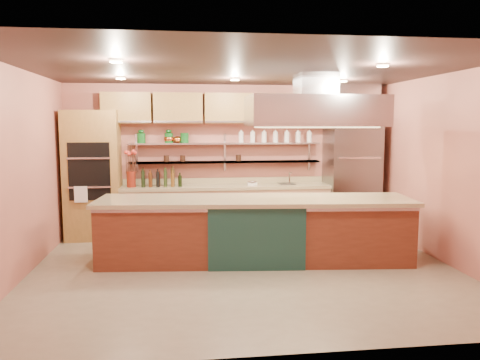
{
  "coord_description": "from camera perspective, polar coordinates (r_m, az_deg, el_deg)",
  "views": [
    {
      "loc": [
        -0.87,
        -6.4,
        2.06
      ],
      "look_at": [
        0.06,
        1.0,
        1.17
      ],
      "focal_mm": 35.0,
      "sensor_mm": 36.0,
      "label": 1
    }
  ],
  "objects": [
    {
      "name": "green_canister",
      "position": [
        8.77,
        -6.77,
        5.12
      ],
      "size": [
        0.18,
        0.18,
        0.18
      ],
      "primitive_type": "cylinder",
      "rotation": [
        0.0,
        0.0,
        0.18
      ],
      "color": "#114F1A",
      "rests_on": "wall_shelf_upper"
    },
    {
      "name": "ceiling",
      "position": [
        6.5,
        0.62,
        13.37
      ],
      "size": [
        6.0,
        5.0,
        0.02
      ],
      "primitive_type": "cube",
      "color": "black",
      "rests_on": "wall_back"
    },
    {
      "name": "copper_kettle",
      "position": [
        8.77,
        -7.64,
        4.92
      ],
      "size": [
        0.17,
        0.17,
        0.13
      ],
      "primitive_type": "ellipsoid",
      "rotation": [
        0.0,
        0.0,
        0.08
      ],
      "color": "#BD632B",
      "rests_on": "wall_shelf_upper"
    },
    {
      "name": "wall_right",
      "position": [
        7.51,
        23.93,
        1.2
      ],
      "size": [
        0.04,
        5.0,
        2.8
      ],
      "primitive_type": "cube",
      "color": "#B26554",
      "rests_on": "floor"
    },
    {
      "name": "wall_back",
      "position": [
        8.96,
        -1.56,
        2.6
      ],
      "size": [
        6.0,
        0.04,
        2.8
      ],
      "primitive_type": "cube",
      "color": "#B26554",
      "rests_on": "floor"
    },
    {
      "name": "refrigerator",
      "position": [
        9.18,
        13.43,
        0.32
      ],
      "size": [
        0.95,
        0.72,
        2.1
      ],
      "primitive_type": "cube",
      "color": "slate",
      "rests_on": "floor"
    },
    {
      "name": "wall_left",
      "position": [
        6.77,
        -25.43,
        0.58
      ],
      "size": [
        0.04,
        5.0,
        2.8
      ],
      "primitive_type": "cube",
      "color": "#B26554",
      "rests_on": "floor"
    },
    {
      "name": "oil_bottle_cluster",
      "position": [
        8.61,
        -9.53,
        0.03
      ],
      "size": [
        0.8,
        0.29,
        0.25
      ],
      "primitive_type": "cube",
      "rotation": [
        0.0,
        0.0,
        0.09
      ],
      "color": "black",
      "rests_on": "back_counter"
    },
    {
      "name": "upper_cabinets",
      "position": [
        8.77,
        -1.46,
        8.72
      ],
      "size": [
        4.6,
        0.36,
        0.55
      ],
      "primitive_type": "cube",
      "color": "olive",
      "rests_on": "wall_back"
    },
    {
      "name": "floor",
      "position": [
        6.78,
        0.59,
        -10.95
      ],
      "size": [
        6.0,
        5.0,
        0.02
      ],
      "primitive_type": "cube",
      "color": "gray",
      "rests_on": "ground"
    },
    {
      "name": "range_hood",
      "position": [
        7.11,
        9.12,
        8.28
      ],
      "size": [
        2.0,
        1.0,
        0.45
      ],
      "primitive_type": "cube",
      "color": "silver",
      "rests_on": "ceiling"
    },
    {
      "name": "ceiling_downlights",
      "position": [
        6.69,
        0.38,
        12.92
      ],
      "size": [
        4.0,
        2.8,
        0.02
      ],
      "primitive_type": "cube",
      "color": "#FFE5A5",
      "rests_on": "ceiling"
    },
    {
      "name": "bar_faucet",
      "position": [
        8.94,
        6.05,
        0.26
      ],
      "size": [
        0.03,
        0.03,
        0.23
      ],
      "primitive_type": "cylinder",
      "rotation": [
        0.0,
        0.0,
        0.12
      ],
      "color": "silver",
      "rests_on": "back_counter"
    },
    {
      "name": "wall_front",
      "position": [
        4.05,
        5.4,
        -2.56
      ],
      "size": [
        6.0,
        0.04,
        2.8
      ],
      "primitive_type": "cube",
      "color": "#B26554",
      "rests_on": "floor"
    },
    {
      "name": "back_counter",
      "position": [
        8.78,
        -1.67,
        -3.64
      ],
      "size": [
        3.84,
        0.64,
        0.93
      ],
      "primitive_type": "cube",
      "color": "tan",
      "rests_on": "floor"
    },
    {
      "name": "island",
      "position": [
        7.09,
        1.81,
        -6.07
      ],
      "size": [
        4.66,
        1.41,
        0.96
      ],
      "primitive_type": "cube",
      "rotation": [
        0.0,
        0.0,
        -0.09
      ],
      "color": "brown",
      "rests_on": "floor"
    },
    {
      "name": "flower_vase",
      "position": [
        8.65,
        -13.12,
        0.09
      ],
      "size": [
        0.21,
        0.21,
        0.29
      ],
      "primitive_type": "cylinder",
      "rotation": [
        0.0,
        0.0,
        -0.35
      ],
      "color": "maroon",
      "rests_on": "back_counter"
    },
    {
      "name": "oven_stack",
      "position": [
        8.77,
        -17.49,
        0.55
      ],
      "size": [
        0.95,
        0.64,
        2.3
      ],
      "primitive_type": "cube",
      "color": "olive",
      "rests_on": "floor"
    },
    {
      "name": "wall_shelf_lower",
      "position": [
        8.83,
        -1.8,
        2.21
      ],
      "size": [
        3.6,
        0.26,
        0.03
      ],
      "primitive_type": "cube",
      "color": "silver",
      "rests_on": "wall_back"
    },
    {
      "name": "wall_shelf_upper",
      "position": [
        8.81,
        -1.81,
        4.48
      ],
      "size": [
        3.6,
        0.26,
        0.03
      ],
      "primitive_type": "cube",
      "color": "silver",
      "rests_on": "wall_back"
    },
    {
      "name": "kitchen_scale",
      "position": [
        8.71,
        1.48,
        -0.3
      ],
      "size": [
        0.21,
        0.18,
        0.1
      ],
      "primitive_type": "cube",
      "rotation": [
        0.0,
        0.0,
        0.32
      ],
      "color": "silver",
      "rests_on": "back_counter"
    }
  ]
}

